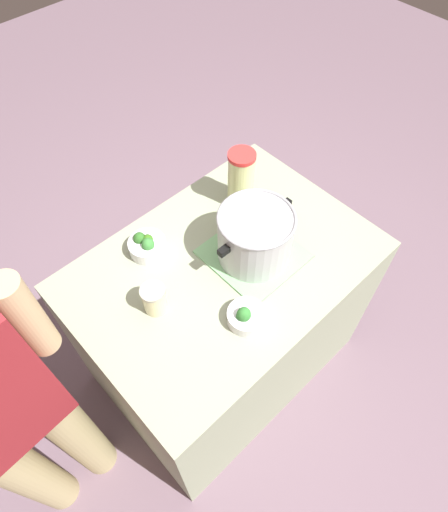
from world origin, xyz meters
TOP-DOWN VIEW (x-y plane):
  - ground_plane at (0.00, 0.00)m, footprint 8.00×8.00m
  - counter_slab at (0.00, 0.00)m, footprint 1.10×0.77m
  - dish_cloth at (-0.11, 0.04)m, footprint 0.31×0.32m
  - cooking_pot at (-0.11, 0.04)m, footprint 0.34×0.27m
  - lemonade_pitcher at (-0.26, -0.18)m, footprint 0.11×0.11m
  - mason_jar at (0.29, -0.03)m, footprint 0.08×0.08m
  - broccoli_bowl_front at (0.10, 0.22)m, footprint 0.13×0.13m
  - broccoli_bowl_center at (0.16, -0.24)m, footprint 0.14×0.14m
  - person_cook at (0.84, -0.03)m, footprint 0.50×0.23m

SIDE VIEW (x-z plane):
  - ground_plane at x=0.00m, z-range 0.00..0.00m
  - counter_slab at x=0.00m, z-range 0.00..0.86m
  - dish_cloth at x=-0.11m, z-range 0.86..0.86m
  - person_cook at x=0.84m, z-range 0.08..1.65m
  - broccoli_bowl_front at x=0.10m, z-range 0.84..0.92m
  - broccoli_bowl_center at x=0.16m, z-range 0.85..0.93m
  - mason_jar at x=0.29m, z-range 0.86..0.97m
  - cooking_pot at x=-0.11m, z-range 0.87..1.07m
  - lemonade_pitcher at x=-0.26m, z-range 0.86..1.10m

